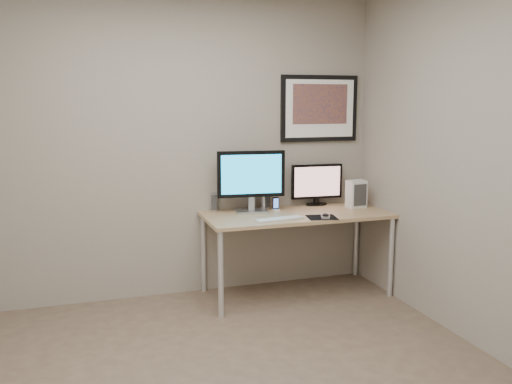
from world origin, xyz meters
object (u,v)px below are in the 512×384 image
framed_art (319,108)px  monitor_tv (317,183)px  speaker_right (265,198)px  desk (296,220)px  monitor_large (251,179)px  speaker_left (214,202)px  fan_unit (356,194)px  phone_dock (276,204)px  keyboard (279,219)px

framed_art → monitor_tv: 0.69m
framed_art → speaker_right: size_ratio=3.87×
desk → monitor_large: (-0.36, 0.15, 0.36)m
monitor_large → speaker_left: size_ratio=3.67×
monitor_large → fan_unit: 0.99m
phone_dock → keyboard: (-0.10, -0.36, -0.05)m
keyboard → speaker_left: bearing=122.3°
phone_dock → keyboard: phone_dock is taller
monitor_large → speaker_left: bearing=158.2°
speaker_left → keyboard: speaker_left is taller
monitor_tv → speaker_left: 0.98m
desk → speaker_right: size_ratio=8.25×
monitor_large → monitor_tv: 0.70m
speaker_right → fan_unit: (0.81, -0.21, 0.03)m
speaker_left → phone_dock: 0.54m
monitor_tv → desk: bearing=-134.7°
desk → phone_dock: size_ratio=13.00×
monitor_tv → speaker_left: size_ratio=3.05×
monitor_tv → phone_dock: (-0.45, -0.13, -0.14)m
monitor_tv → fan_unit: (0.30, -0.21, -0.08)m
speaker_left → monitor_tv: bearing=15.5°
speaker_right → fan_unit: bearing=-36.1°
speaker_left → speaker_right: size_ratio=0.83×
speaker_right → phone_dock: (0.06, -0.12, -0.04)m
monitor_large → keyboard: monitor_large is taller
speaker_left → desk: bearing=-8.1°
monitor_tv → keyboard: size_ratio=1.19×
phone_dock → fan_unit: bearing=-8.4°
speaker_left → keyboard: bearing=-33.5°
phone_dock → keyboard: size_ratio=0.30×
framed_art → monitor_tv: bearing=-124.5°
desk → keyboard: size_ratio=3.87×
speaker_right → phone_dock: 0.14m
speaker_right → desk: bearing=-75.8°
phone_dock → fan_unit: 0.76m
framed_art → monitor_large: size_ratio=1.27×
monitor_tv → speaker_left: monitor_tv is taller
desk → phone_dock: 0.24m
desk → speaker_right: speaker_right is taller
fan_unit → keyboard: bearing=-167.7°
framed_art → speaker_right: framed_art is taller
monitor_large → fan_unit: size_ratio=2.37×
monitor_large → keyboard: 0.48m
fan_unit → monitor_tv: bearing=138.6°
speaker_right → fan_unit: size_ratio=0.78×
speaker_left → phone_dock: speaker_left is taller
monitor_large → speaker_right: size_ratio=3.05×
framed_art → monitor_large: (-0.71, -0.18, -0.59)m
speaker_right → framed_art: bearing=-15.9°
desk → phone_dock: bearing=131.7°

